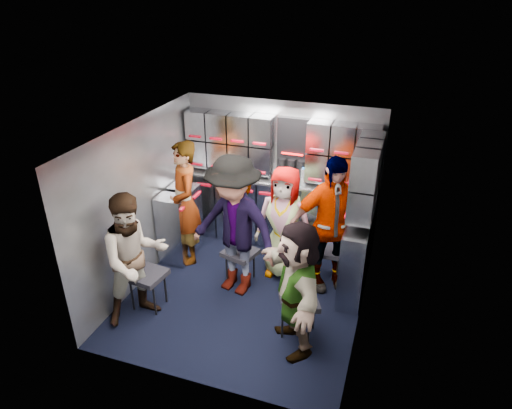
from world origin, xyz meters
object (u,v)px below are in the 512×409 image
(jump_seat_mid_right, at_px, (330,252))
(attendant_arc_c, at_px, (284,223))
(jump_seat_near_left, at_px, (147,277))
(attendant_arc_b, at_px, (234,227))
(jump_seat_mid_left, at_px, (240,254))
(attendant_standing, at_px, (185,203))
(attendant_arc_d, at_px, (330,225))
(jump_seat_center, at_px, (287,239))
(jump_seat_near_right, at_px, (299,303))
(attendant_arc_e, at_px, (296,288))
(attendant_arc_a, at_px, (135,259))

(jump_seat_mid_right, distance_m, attendant_arc_c, 0.72)
(jump_seat_near_left, distance_m, attendant_arc_c, 1.82)
(attendant_arc_b, bearing_deg, jump_seat_mid_right, 43.71)
(jump_seat_mid_left, distance_m, jump_seat_mid_right, 1.17)
(attendant_standing, height_order, attendant_arc_d, attendant_arc_d)
(jump_seat_center, bearing_deg, attendant_arc_b, -123.37)
(jump_seat_near_right, relative_size, attendant_arc_d, 0.30)
(attendant_standing, xyz_separation_m, attendant_arc_e, (1.83, -1.16, -0.11))
(attendant_arc_b, bearing_deg, jump_seat_near_left, -130.18)
(jump_seat_near_right, distance_m, attendant_arc_b, 1.19)
(attendant_arc_b, bearing_deg, attendant_arc_d, 36.11)
(jump_seat_mid_left, xyz_separation_m, attendant_arc_b, (-0.00, -0.18, 0.50))
(jump_seat_mid_right, bearing_deg, attendant_arc_c, -170.02)
(jump_seat_near_right, bearing_deg, attendant_arc_b, 150.65)
(jump_seat_mid_right, relative_size, attendant_arc_e, 0.28)
(jump_seat_mid_left, xyz_separation_m, jump_seat_near_right, (0.95, -0.71, 0.01))
(jump_seat_near_left, height_order, attendant_arc_a, attendant_arc_a)
(jump_seat_mid_left, distance_m, attendant_standing, 1.03)
(attendant_arc_c, xyz_separation_m, attendant_arc_d, (0.60, -0.07, 0.12))
(attendant_arc_a, height_order, attendant_arc_c, attendant_arc_a)
(jump_seat_near_left, relative_size, attendant_arc_d, 0.27)
(jump_seat_near_left, distance_m, attendant_arc_b, 1.18)
(jump_seat_mid_right, relative_size, attendant_arc_c, 0.28)
(attendant_arc_e, bearing_deg, attendant_arc_a, -117.63)
(jump_seat_center, bearing_deg, attendant_arc_d, -23.08)
(jump_seat_mid_left, distance_m, attendant_arc_b, 0.53)
(jump_seat_mid_right, relative_size, attendant_standing, 0.25)
(jump_seat_center, bearing_deg, attendant_arc_a, -130.73)
(jump_seat_center, xyz_separation_m, attendant_arc_c, (0.00, -0.18, 0.35))
(jump_seat_center, bearing_deg, attendant_arc_c, -90.00)
(jump_seat_center, xyz_separation_m, attendant_arc_d, (0.60, -0.25, 0.47))
(attendant_arc_c, distance_m, attendant_arc_e, 1.34)
(jump_seat_near_left, bearing_deg, attendant_arc_b, 37.10)
(jump_seat_near_right, bearing_deg, attendant_arc_e, -90.00)
(attendant_standing, xyz_separation_m, attendant_arc_b, (0.88, -0.45, 0.04))
(jump_seat_mid_right, bearing_deg, attendant_arc_a, -142.65)
(jump_seat_near_left, height_order, jump_seat_near_right, jump_seat_near_left)
(jump_seat_mid_left, xyz_separation_m, jump_seat_center, (0.47, 0.54, 0.01))
(jump_seat_near_left, bearing_deg, jump_seat_mid_right, 33.83)
(jump_seat_near_left, distance_m, attendant_arc_e, 1.84)
(attendant_arc_c, bearing_deg, attendant_arc_b, -128.47)
(jump_seat_near_left, xyz_separation_m, attendant_arc_e, (1.81, -0.06, 0.33))
(jump_seat_near_left, bearing_deg, attendant_arc_e, -2.00)
(jump_seat_mid_left, xyz_separation_m, attendant_standing, (-0.88, 0.27, 0.46))
(jump_seat_center, bearing_deg, jump_seat_near_left, -134.25)
(attendant_arc_a, xyz_separation_m, attendant_arc_e, (1.81, 0.12, -0.04))
(jump_seat_near_left, relative_size, jump_seat_center, 0.93)
(attendant_arc_c, bearing_deg, jump_seat_near_left, -135.44)
(jump_seat_mid_left, distance_m, attendant_arc_a, 1.38)
(attendant_standing, distance_m, attendant_arc_e, 2.17)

